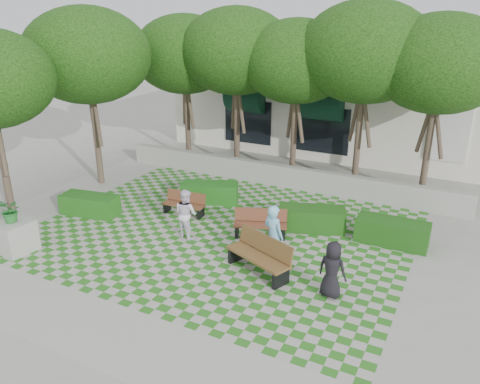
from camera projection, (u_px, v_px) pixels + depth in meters
The scene contains 18 objects.
ground at pixel (204, 246), 14.73m from camera, with size 90.00×90.00×0.00m, color gray.
lawn at pixel (220, 233), 15.56m from camera, with size 12.00×12.00×0.00m, color #2B721E.
sidewalk_south at pixel (99, 330), 10.83m from camera, with size 16.00×2.00×0.01m, color #9E9B93.
sidewalk_west at pixel (63, 197), 18.63m from camera, with size 2.00×12.00×0.01m, color #9E9B93.
retaining_wall at pixel (280, 175), 19.72m from camera, with size 15.00×0.36×0.90m, color #9E9B93.
bench_east at pixel (260, 256), 13.09m from camera, with size 2.15×1.39×1.08m.
bench_mid at pixel (260, 224), 15.25m from camera, with size 1.81×1.17×0.90m.
bench_west at pixel (184, 204), 16.94m from camera, with size 1.59×0.64×0.82m.
hedge_east at pixel (392, 232), 14.78m from camera, with size 2.22×0.89×0.78m, color #174612.
hedge_midright at pixel (312, 219), 15.75m from camera, with size 2.21×0.88×0.77m, color #184412.
hedge_midleft at pixel (210, 193), 18.05m from camera, with size 2.15×0.86×0.75m, color #185316.
hedge_west at pixel (90, 205), 16.95m from camera, with size 2.09×0.83×0.73m, color #1A5115.
planter_front at pixel (14, 230), 14.19m from camera, with size 1.06×1.06×1.73m.
person_blue at pixel (273, 236), 13.29m from camera, with size 0.69×0.45×1.88m, color #7FC8E8.
person_dark at pixel (332, 270), 11.89m from camera, with size 0.75×0.49×1.54m, color black.
person_white at pixel (186, 214), 15.07m from camera, with size 0.80×0.62×1.64m, color white.
tree_row at pixel (238, 58), 18.60m from camera, with size 17.70×13.40×7.41m.
building at pixel (354, 99), 25.11m from camera, with size 18.00×8.92×5.15m.
Camera 1 is at (7.00, -11.17, 6.89)m, focal length 35.00 mm.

